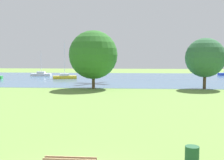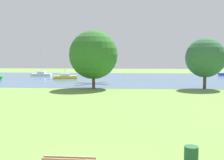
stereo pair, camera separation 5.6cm
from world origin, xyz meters
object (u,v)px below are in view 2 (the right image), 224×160
Objects in this scene: sailboat_white at (42,74)px; tree_mid_shore at (93,55)px; sailboat_yellow at (65,77)px; litter_bin at (191,156)px; tree_west_near at (205,58)px.

tree_mid_shore is at bearing -57.25° from sailboat_white.
sailboat_white is (-7.85, 8.18, -0.02)m from sailboat_yellow.
sailboat_yellow reaches higher than litter_bin.
sailboat_white is 0.84× the size of tree_west_near.
litter_bin is 0.11× the size of tree_west_near.
sailboat_yellow is at bearing 110.45° from litter_bin.
sailboat_white is at bearing 142.17° from tree_west_near.
tree_west_near is (32.04, -24.88, 3.89)m from sailboat_white.
tree_mid_shore is at bearing 106.47° from litter_bin.
tree_mid_shore reaches higher than sailboat_yellow.
tree_west_near is (15.55, 0.76, -0.41)m from tree_mid_shore.
sailboat_yellow is 1.28× the size of sailboat_white.
tree_mid_shore is at bearing -63.66° from sailboat_yellow.
tree_west_near is at bearing 2.81° from tree_mid_shore.
litter_bin is at bearing -104.54° from tree_west_near.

